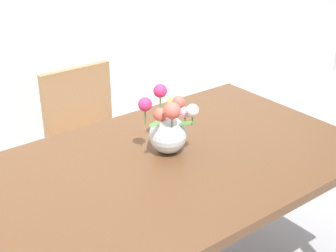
# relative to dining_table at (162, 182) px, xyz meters

# --- Properties ---
(dining_table) EXTENTS (1.72, 1.00, 0.77)m
(dining_table) POSITION_rel_dining_table_xyz_m (0.00, 0.00, 0.00)
(dining_table) COLOR brown
(dining_table) RESTS_ON ground_plane
(chair_far) EXTENTS (0.42, 0.42, 0.90)m
(chair_far) POSITION_rel_dining_table_xyz_m (0.12, 0.84, -0.17)
(chair_far) COLOR #9E7047
(chair_far) RESTS_ON ground_plane
(flower_vase) EXTENTS (0.21, 0.22, 0.27)m
(flower_vase) POSITION_rel_dining_table_xyz_m (0.08, 0.07, 0.20)
(flower_vase) COLOR silver
(flower_vase) RESTS_ON dining_table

